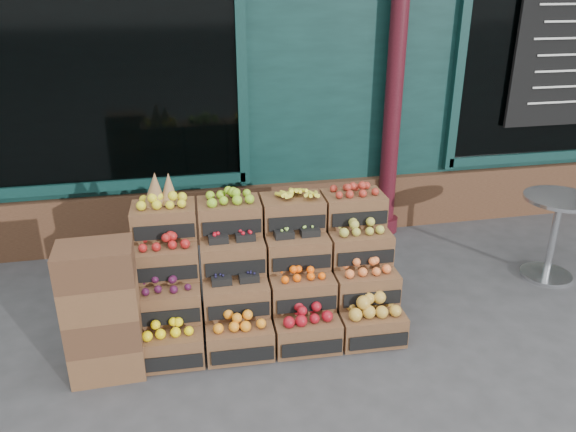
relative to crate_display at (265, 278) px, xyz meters
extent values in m
plane|color=#39393B|center=(0.42, -0.55, -0.39)|extent=(60.00, 60.00, 0.00)
cube|color=#0C2B28|center=(0.42, 1.70, 1.11)|extent=(12.00, 0.12, 3.00)
cube|color=#4A2E1D|center=(0.42, 1.63, -0.09)|extent=(12.00, 0.18, 0.60)
cube|color=black|center=(-1.18, 1.63, 1.36)|extent=(2.40, 0.06, 2.00)
cube|color=black|center=(3.62, 1.63, 1.36)|extent=(2.40, 0.06, 2.00)
cylinder|color=#3F0E17|center=(1.62, 1.50, 1.21)|extent=(0.18, 0.18, 3.20)
cube|color=black|center=(3.62, 1.55, 1.51)|extent=(1.30, 0.04, 1.60)
cube|color=brown|center=(-0.78, -0.38, -0.27)|extent=(0.51, 0.36, 0.25)
cube|color=black|center=(-0.79, -0.56, -0.29)|extent=(0.45, 0.03, 0.11)
cube|color=yellow|center=(-0.78, -0.38, -0.11)|extent=(0.41, 0.28, 0.08)
cube|color=brown|center=(-0.27, -0.40, -0.27)|extent=(0.51, 0.36, 0.25)
cube|color=black|center=(-0.28, -0.58, -0.29)|extent=(0.45, 0.03, 0.11)
cube|color=orange|center=(-0.27, -0.40, -0.10)|extent=(0.41, 0.28, 0.09)
cube|color=brown|center=(0.24, -0.42, -0.27)|extent=(0.51, 0.36, 0.25)
cube|color=black|center=(0.24, -0.60, -0.29)|extent=(0.45, 0.03, 0.11)
cube|color=maroon|center=(0.24, -0.42, -0.10)|extent=(0.41, 0.28, 0.09)
cube|color=brown|center=(0.76, -0.44, -0.27)|extent=(0.51, 0.36, 0.25)
cube|color=black|center=(0.75, -0.62, -0.29)|extent=(0.45, 0.03, 0.11)
cube|color=gold|center=(0.76, -0.44, -0.09)|extent=(0.41, 0.28, 0.11)
cube|color=brown|center=(-0.77, -0.17, -0.02)|extent=(0.51, 0.36, 0.25)
cube|color=black|center=(-0.78, -0.35, -0.05)|extent=(0.45, 0.03, 0.11)
cube|color=#3B102B|center=(-0.77, -0.17, 0.13)|extent=(0.41, 0.28, 0.06)
cube|color=brown|center=(-0.26, -0.19, -0.02)|extent=(0.51, 0.36, 0.25)
cube|color=black|center=(-0.27, -0.37, -0.05)|extent=(0.45, 0.03, 0.11)
cube|color=black|center=(-0.26, -0.19, 0.12)|extent=(0.41, 0.28, 0.03)
cube|color=brown|center=(0.25, -0.21, -0.02)|extent=(0.51, 0.36, 0.25)
cube|color=black|center=(0.24, -0.39, -0.05)|extent=(0.45, 0.03, 0.11)
cube|color=#FF5708|center=(0.25, -0.21, 0.13)|extent=(0.41, 0.28, 0.07)
cube|color=brown|center=(0.76, -0.23, -0.02)|extent=(0.51, 0.36, 0.25)
cube|color=black|center=(0.76, -0.42, -0.05)|extent=(0.45, 0.03, 0.11)
cube|color=orange|center=(0.76, -0.23, 0.14)|extent=(0.41, 0.28, 0.08)
cube|color=brown|center=(-0.76, 0.04, 0.22)|extent=(0.51, 0.36, 0.25)
cube|color=black|center=(-0.77, -0.14, 0.20)|extent=(0.45, 0.03, 0.11)
cube|color=maroon|center=(-0.76, 0.04, 0.39)|extent=(0.41, 0.28, 0.08)
cube|color=brown|center=(-0.25, 0.02, 0.22)|extent=(0.51, 0.36, 0.25)
cube|color=black|center=(-0.26, -0.16, 0.20)|extent=(0.45, 0.03, 0.11)
cube|color=#AA101D|center=(-0.25, 0.02, 0.36)|extent=(0.41, 0.28, 0.03)
cube|color=brown|center=(0.26, 0.00, 0.22)|extent=(0.51, 0.36, 0.25)
cube|color=black|center=(0.25, -0.19, 0.20)|extent=(0.45, 0.03, 0.11)
cube|color=#86B546|center=(0.26, 0.00, 0.36)|extent=(0.41, 0.28, 0.03)
cube|color=brown|center=(0.77, -0.02, 0.22)|extent=(0.51, 0.36, 0.25)
cube|color=black|center=(0.76, -0.21, 0.20)|extent=(0.45, 0.03, 0.11)
cube|color=#ACA73C|center=(0.77, -0.02, 0.39)|extent=(0.41, 0.28, 0.08)
cube|color=brown|center=(-0.76, 0.25, 0.47)|extent=(0.51, 0.36, 0.25)
cube|color=black|center=(-0.76, 0.07, 0.45)|extent=(0.45, 0.03, 0.11)
cube|color=yellow|center=(-0.76, 0.25, 0.64)|extent=(0.41, 0.28, 0.08)
cube|color=brown|center=(-0.24, 0.23, 0.47)|extent=(0.51, 0.36, 0.25)
cube|color=black|center=(-0.25, 0.04, 0.45)|extent=(0.45, 0.03, 0.11)
cube|color=#87BC21|center=(-0.24, 0.23, 0.64)|extent=(0.41, 0.28, 0.08)
cube|color=brown|center=(0.27, 0.20, 0.47)|extent=(0.51, 0.36, 0.25)
cube|color=black|center=(0.26, 0.02, 0.45)|extent=(0.45, 0.03, 0.11)
cube|color=#F8EF3B|center=(0.27, 0.20, 0.63)|extent=(0.41, 0.28, 0.08)
cube|color=brown|center=(0.78, 0.18, 0.47)|extent=(0.51, 0.36, 0.25)
cube|color=black|center=(0.77, 0.00, 0.45)|extent=(0.45, 0.03, 0.11)
cube|color=#A02A1E|center=(0.78, 0.18, 0.63)|extent=(0.41, 0.28, 0.07)
cube|color=#4A2E1D|center=(0.00, -0.20, -0.27)|extent=(2.04, 0.43, 0.25)
cube|color=#4A2E1D|center=(0.00, 0.01, -0.15)|extent=(2.04, 0.43, 0.49)
cube|color=#4A2E1D|center=(0.01, 0.22, -0.02)|extent=(2.04, 0.43, 0.74)
cone|color=olive|center=(-0.80, 0.25, 0.74)|extent=(0.17, 0.17, 0.28)
cone|color=olive|center=(-0.70, 0.29, 0.72)|extent=(0.15, 0.15, 0.25)
cube|color=brown|center=(-1.21, -0.43, -0.27)|extent=(0.51, 0.36, 0.25)
cube|color=#4A2E1D|center=(-1.21, -0.43, -0.02)|extent=(0.51, 0.36, 0.25)
cube|color=brown|center=(-1.21, -0.43, 0.23)|extent=(0.51, 0.36, 0.25)
cube|color=#4A2E1D|center=(-1.21, -0.43, 0.48)|extent=(0.51, 0.36, 0.25)
cylinder|color=silver|center=(2.74, 0.17, -0.38)|extent=(0.47, 0.47, 0.03)
cylinder|color=silver|center=(2.74, 0.17, 0.00)|extent=(0.06, 0.06, 0.77)
cylinder|color=silver|center=(2.74, 0.17, 0.40)|extent=(0.64, 0.64, 0.03)
imported|color=#144816|center=(-1.45, 2.22, 0.67)|extent=(0.82, 0.58, 2.12)
camera|label=1|loc=(-0.65, -3.92, 2.21)|focal=35.00mm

